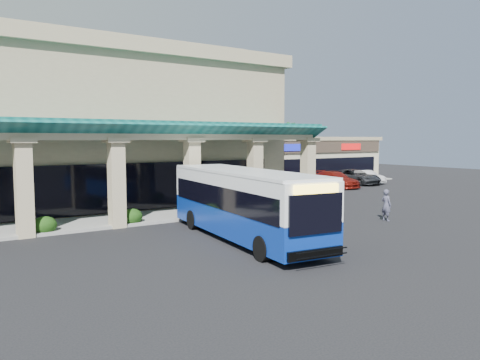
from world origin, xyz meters
TOP-DOWN VIEW (x-y plane):
  - ground at (0.00, 0.00)m, footprint 110.00×110.00m
  - main_building at (-8.00, 16.00)m, footprint 30.80×14.80m
  - arcade at (-8.00, 6.80)m, footprint 30.00×6.20m
  - strip_mall at (18.00, 24.00)m, footprint 22.50×12.50m
  - palm_0 at (8.50, 11.00)m, footprint 2.40×2.40m
  - palm_1 at (9.50, 14.00)m, footprint 2.40×2.40m
  - broadleaf_tree at (7.50, 19.00)m, footprint 2.60×2.60m
  - transit_bus at (-3.64, -1.00)m, footprint 4.07×11.87m
  - pedestrian at (5.94, -1.49)m, footprint 0.48×0.69m
  - car_silver at (10.43, 14.78)m, footprint 3.45×5.15m
  - car_white at (13.29, 14.72)m, footprint 1.59×4.44m
  - car_red at (16.86, 13.24)m, footprint 2.24×5.41m
  - car_gray at (20.92, 14.36)m, footprint 2.76×5.66m
  - car_extra at (22.61, 14.28)m, footprint 1.82×4.32m

SIDE VIEW (x-z plane):
  - ground at x=0.00m, z-range 0.00..0.00m
  - car_extra at x=22.61m, z-range 0.00..1.39m
  - car_white at x=13.29m, z-range 0.00..1.46m
  - car_gray at x=20.92m, z-range 0.00..1.55m
  - car_red at x=16.86m, z-range 0.00..1.56m
  - car_silver at x=10.43m, z-range 0.00..1.63m
  - pedestrian at x=5.94m, z-range 0.00..1.82m
  - transit_bus at x=-3.64m, z-range 0.00..3.25m
  - broadleaf_tree at x=7.50m, z-range 0.00..4.81m
  - strip_mall at x=18.00m, z-range 0.00..4.90m
  - arcade at x=-8.00m, z-range 0.00..5.70m
  - palm_1 at x=9.50m, z-range 0.00..5.80m
  - palm_0 at x=8.50m, z-range 0.00..6.60m
  - main_building at x=-8.00m, z-range 0.00..11.35m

